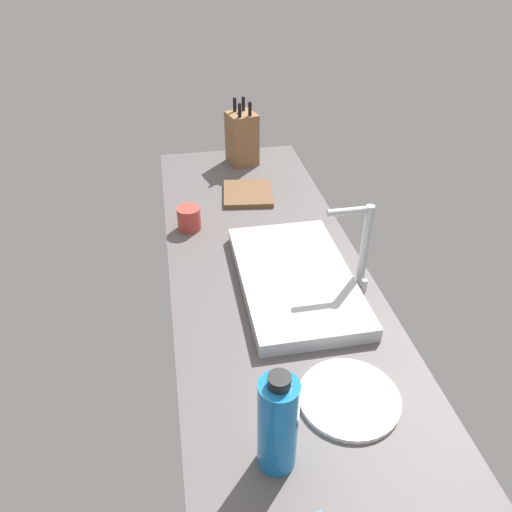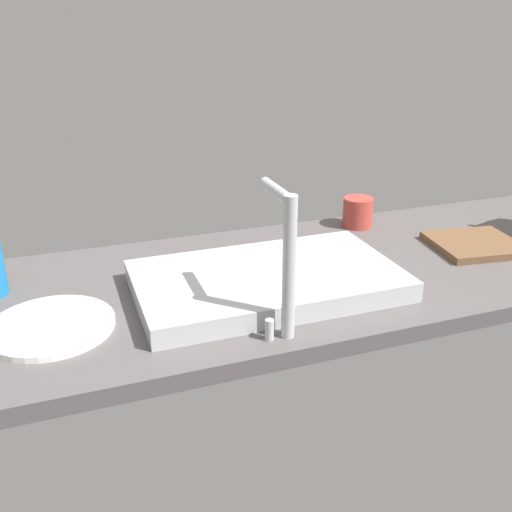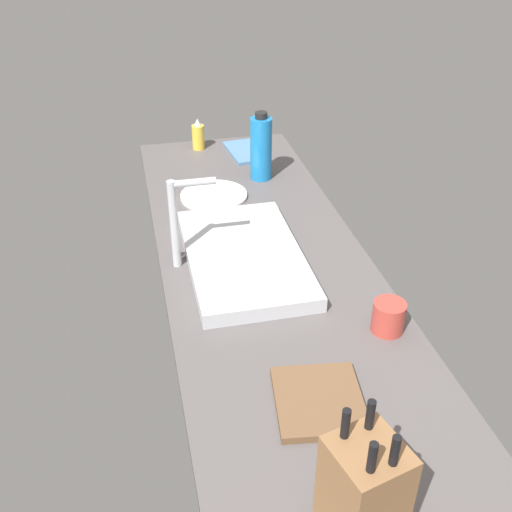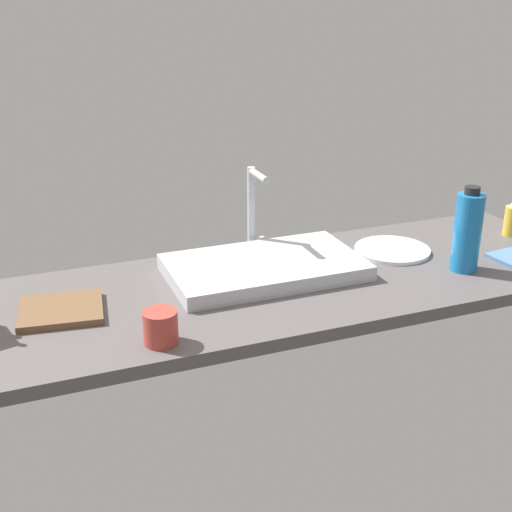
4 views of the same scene
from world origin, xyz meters
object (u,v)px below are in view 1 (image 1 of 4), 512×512
Objects in this scene: faucet at (361,241)px; dinner_plate at (349,398)px; water_bottle at (278,424)px; coffee_mug at (189,218)px; sink_basin at (295,279)px; cutting_board at (248,194)px; knife_block at (242,138)px.

dinner_plate is (39.83, -15.75, -14.85)cm from faucet.
water_bottle is 92.85cm from coffee_mug.
sink_basin reaches higher than dinner_plate.
coffee_mug is (-40.43, -45.67, -11.44)cm from faucet.
cutting_board is 0.82× the size of water_bottle.
knife_block reaches higher than faucet.
cutting_board is at bearing 173.19° from water_bottle.
water_bottle reaches higher than sink_basin.
cutting_board is at bearing -176.52° from dinner_plate.
sink_basin is 6.79× the size of coffee_mug.
knife_block is at bearing 173.53° from water_bottle.
faucet reaches higher than coffee_mug.
knife_block reaches higher than water_bottle.
knife_block reaches higher than sink_basin.
dinner_plate is 2.88× the size of coffee_mug.
knife_block is at bearing 174.76° from cutting_board.
sink_basin is 22.21cm from faucet.
knife_block is 3.41× the size of coffee_mug.
cutting_board is 2.55× the size of coffee_mug.
sink_basin is 58.49cm from water_bottle.
coffee_mug is at bearing -131.52° from faucet.
knife_block is at bearing -178.55° from dinner_plate.
dinner_plate is at bearing 20.45° from coffee_mug.
coffee_mug reaches higher than cutting_board.
faucet is 92.62cm from knife_block.
cutting_board is 100.26cm from dinner_plate.
cutting_board is at bearing -160.08° from faucet.
dinner_plate is at bearing 3.48° from cutting_board.
sink_basin is 2.36× the size of dinner_plate.
coffee_mug reaches higher than dinner_plate.
sink_basin is 57.01cm from cutting_board.
faucet is 1.06× the size of water_bottle.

